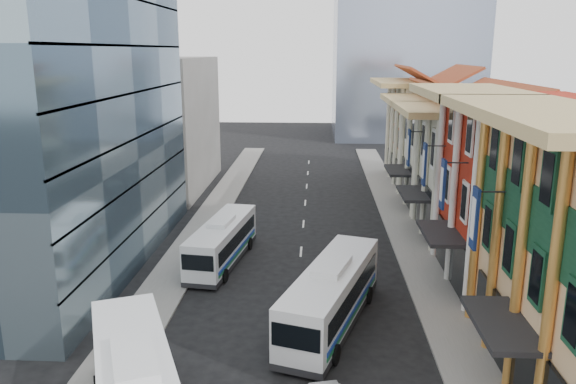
{
  "coord_description": "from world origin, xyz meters",
  "views": [
    {
      "loc": [
        1.12,
        -17.82,
        14.69
      ],
      "look_at": [
        -0.92,
        20.86,
        4.91
      ],
      "focal_mm": 35.0,
      "sensor_mm": 36.0,
      "label": 1
    }
  ],
  "objects": [
    {
      "name": "sidewalk_right",
      "position": [
        8.5,
        22.0,
        0.07
      ],
      "size": [
        3.0,
        90.0,
        0.15
      ],
      "primitive_type": "cube",
      "color": "slate",
      "rests_on": "ground"
    },
    {
      "name": "sidewalk_left",
      "position": [
        -8.5,
        22.0,
        0.07
      ],
      "size": [
        3.0,
        90.0,
        0.15
      ],
      "primitive_type": "cube",
      "color": "slate",
      "rests_on": "ground"
    },
    {
      "name": "shophouse_red",
      "position": [
        14.0,
        17.0,
        6.0
      ],
      "size": [
        8.0,
        10.0,
        12.0
      ],
      "primitive_type": "cube",
      "color": "#AC2513",
      "rests_on": "ground"
    },
    {
      "name": "shophouse_cream_near",
      "position": [
        14.0,
        26.5,
        5.0
      ],
      "size": [
        8.0,
        9.0,
        10.0
      ],
      "primitive_type": "cube",
      "color": "silver",
      "rests_on": "ground"
    },
    {
      "name": "shophouse_cream_mid",
      "position": [
        14.0,
        35.5,
        5.0
      ],
      "size": [
        8.0,
        9.0,
        10.0
      ],
      "primitive_type": "cube",
      "color": "silver",
      "rests_on": "ground"
    },
    {
      "name": "shophouse_cream_far",
      "position": [
        14.0,
        46.0,
        5.5
      ],
      "size": [
        8.0,
        12.0,
        11.0
      ],
      "primitive_type": "cube",
      "color": "silver",
      "rests_on": "ground"
    },
    {
      "name": "office_tower",
      "position": [
        -17.0,
        19.0,
        15.0
      ],
      "size": [
        12.0,
        26.0,
        30.0
      ],
      "primitive_type": "cube",
      "color": "#3F5464",
      "rests_on": "ground"
    },
    {
      "name": "office_block_far",
      "position": [
        -16.0,
        42.0,
        7.0
      ],
      "size": [
        10.0,
        18.0,
        14.0
      ],
      "primitive_type": "cube",
      "color": "gray",
      "rests_on": "ground"
    },
    {
      "name": "bus_left_far",
      "position": [
        -5.5,
        19.46,
        1.64
      ],
      "size": [
        3.78,
        10.48,
        3.29
      ],
      "primitive_type": null,
      "rotation": [
        0.0,
        0.0,
        -0.14
      ],
      "color": "silver",
      "rests_on": "ground"
    },
    {
      "name": "bus_right",
      "position": [
        2.0,
        10.45,
        1.85
      ],
      "size": [
        6.07,
        11.79,
        3.69
      ],
      "primitive_type": null,
      "rotation": [
        0.0,
        0.0,
        -0.31
      ],
      "color": "silver",
      "rests_on": "ground"
    }
  ]
}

